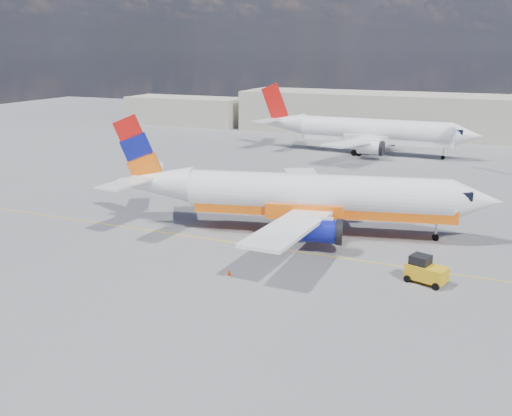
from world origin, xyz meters
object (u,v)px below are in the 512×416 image
at_px(main_jet, 305,196).
at_px(traffic_cone, 229,272).
at_px(second_jet, 368,131).
at_px(gse_tug, 425,270).

height_order(main_jet, traffic_cone, main_jet).
height_order(second_jet, traffic_cone, second_jet).
height_order(second_jet, gse_tug, second_jet).
bearing_deg(traffic_cone, second_jet, 91.76).
xyz_separation_m(main_jet, traffic_cone, (-1.99, -12.16, -3.35)).
xyz_separation_m(gse_tug, traffic_cone, (-13.97, -4.57, -0.68)).
bearing_deg(main_jet, traffic_cone, -112.25).
relative_size(main_jet, second_jet, 1.00).
relative_size(second_jet, traffic_cone, 61.96).
height_order(gse_tug, traffic_cone, gse_tug).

